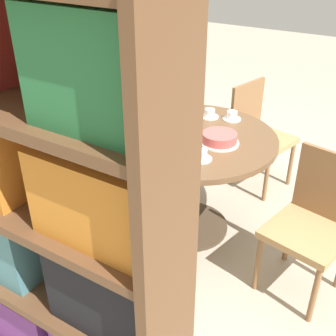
{
  "coord_description": "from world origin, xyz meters",
  "views": [
    {
      "loc": [
        -1.19,
        2.21,
        1.95
      ],
      "look_at": [
        0.0,
        0.29,
        0.65
      ],
      "focal_mm": 45.0,
      "sensor_mm": 36.0,
      "label": 1
    }
  ],
  "objects_px": {
    "chair_b": "(114,133)",
    "chair_c": "(70,215)",
    "water_bottle": "(180,129)",
    "cake_second": "(220,139)",
    "chair_d": "(313,222)",
    "cup_b": "(232,116)",
    "bookshelf": "(54,259)",
    "cake_main": "(158,119)",
    "chair_a": "(258,133)",
    "cup_a": "(201,156)",
    "cup_c": "(210,114)",
    "coffee_pot": "(188,112)"
  },
  "relations": [
    {
      "from": "cake_second",
      "to": "chair_b",
      "type": "bearing_deg",
      "value": -12.88
    },
    {
      "from": "chair_c",
      "to": "cup_a",
      "type": "distance_m",
      "value": 0.85
    },
    {
      "from": "chair_b",
      "to": "water_bottle",
      "type": "distance_m",
      "value": 1.01
    },
    {
      "from": "cake_main",
      "to": "bookshelf",
      "type": "bearing_deg",
      "value": 109.17
    },
    {
      "from": "coffee_pot",
      "to": "cake_main",
      "type": "height_order",
      "value": "coffee_pot"
    },
    {
      "from": "cup_c",
      "to": "chair_d",
      "type": "bearing_deg",
      "value": 153.55
    },
    {
      "from": "bookshelf",
      "to": "cake_main",
      "type": "relative_size",
      "value": 6.59
    },
    {
      "from": "coffee_pot",
      "to": "cup_a",
      "type": "xyz_separation_m",
      "value": [
        -0.28,
        0.33,
        -0.1
      ]
    },
    {
      "from": "coffee_pot",
      "to": "chair_b",
      "type": "bearing_deg",
      "value": -11.49
    },
    {
      "from": "coffee_pot",
      "to": "cake_second",
      "type": "relative_size",
      "value": 1.07
    },
    {
      "from": "coffee_pot",
      "to": "cup_c",
      "type": "relative_size",
      "value": 2.03
    },
    {
      "from": "chair_a",
      "to": "water_bottle",
      "type": "relative_size",
      "value": 3.21
    },
    {
      "from": "water_bottle",
      "to": "cup_a",
      "type": "distance_m",
      "value": 0.24
    },
    {
      "from": "bookshelf",
      "to": "cup_b",
      "type": "relative_size",
      "value": 14.08
    },
    {
      "from": "chair_b",
      "to": "cake_second",
      "type": "distance_m",
      "value": 1.13
    },
    {
      "from": "water_bottle",
      "to": "cup_a",
      "type": "bearing_deg",
      "value": 152.88
    },
    {
      "from": "chair_d",
      "to": "chair_b",
      "type": "bearing_deg",
      "value": -179.91
    },
    {
      "from": "cake_main",
      "to": "cup_a",
      "type": "height_order",
      "value": "cake_main"
    },
    {
      "from": "bookshelf",
      "to": "water_bottle",
      "type": "distance_m",
      "value": 1.31
    },
    {
      "from": "chair_d",
      "to": "coffee_pot",
      "type": "bearing_deg",
      "value": -179.89
    },
    {
      "from": "chair_c",
      "to": "cup_b",
      "type": "xyz_separation_m",
      "value": [
        -0.49,
        -1.18,
        0.31
      ]
    },
    {
      "from": "cup_c",
      "to": "chair_b",
      "type": "bearing_deg",
      "value": 7.32
    },
    {
      "from": "chair_c",
      "to": "chair_d",
      "type": "distance_m",
      "value": 1.42
    },
    {
      "from": "chair_a",
      "to": "coffee_pot",
      "type": "distance_m",
      "value": 0.92
    },
    {
      "from": "chair_b",
      "to": "chair_d",
      "type": "bearing_deg",
      "value": -172.06
    },
    {
      "from": "bookshelf",
      "to": "cup_b",
      "type": "bearing_deg",
      "value": 93.46
    },
    {
      "from": "chair_b",
      "to": "coffee_pot",
      "type": "xyz_separation_m",
      "value": [
        -0.77,
        0.16,
        0.41
      ]
    },
    {
      "from": "chair_b",
      "to": "cup_b",
      "type": "bearing_deg",
      "value": -151.64
    },
    {
      "from": "chair_d",
      "to": "cup_c",
      "type": "xyz_separation_m",
      "value": [
        0.91,
        -0.45,
        0.31
      ]
    },
    {
      "from": "coffee_pot",
      "to": "cup_c",
      "type": "height_order",
      "value": "coffee_pot"
    },
    {
      "from": "bookshelf",
      "to": "water_bottle",
      "type": "bearing_deg",
      "value": 99.81
    },
    {
      "from": "chair_d",
      "to": "bookshelf",
      "type": "xyz_separation_m",
      "value": [
        0.65,
        1.33,
        0.43
      ]
    },
    {
      "from": "chair_a",
      "to": "water_bottle",
      "type": "bearing_deg",
      "value": -174.43
    },
    {
      "from": "cup_b",
      "to": "bookshelf",
      "type": "bearing_deg",
      "value": 93.46
    },
    {
      "from": "chair_a",
      "to": "chair_b",
      "type": "xyz_separation_m",
      "value": [
        1.01,
        0.63,
        0.0
      ]
    },
    {
      "from": "cake_main",
      "to": "cake_second",
      "type": "relative_size",
      "value": 1.12
    },
    {
      "from": "chair_a",
      "to": "cup_a",
      "type": "bearing_deg",
      "value": -163.25
    },
    {
      "from": "cup_a",
      "to": "cup_c",
      "type": "relative_size",
      "value": 1.0
    },
    {
      "from": "cup_b",
      "to": "cup_a",
      "type": "bearing_deg",
      "value": 98.09
    },
    {
      "from": "chair_d",
      "to": "cake_second",
      "type": "height_order",
      "value": "chair_d"
    },
    {
      "from": "chair_a",
      "to": "cake_main",
      "type": "height_order",
      "value": "chair_a"
    },
    {
      "from": "cup_a",
      "to": "cup_b",
      "type": "xyz_separation_m",
      "value": [
        0.09,
        -0.64,
        0.0
      ]
    },
    {
      "from": "chair_d",
      "to": "cup_a",
      "type": "relative_size",
      "value": 6.57
    },
    {
      "from": "cake_second",
      "to": "cup_b",
      "type": "xyz_separation_m",
      "value": [
        0.09,
        -0.39,
        -0.01
      ]
    },
    {
      "from": "cake_main",
      "to": "cup_b",
      "type": "xyz_separation_m",
      "value": [
        -0.41,
        -0.33,
        -0.01
      ]
    },
    {
      "from": "water_bottle",
      "to": "cup_b",
      "type": "bearing_deg",
      "value": -101.93
    },
    {
      "from": "chair_a",
      "to": "water_bottle",
      "type": "distance_m",
      "value": 1.1
    },
    {
      "from": "water_bottle",
      "to": "cake_second",
      "type": "distance_m",
      "value": 0.26
    },
    {
      "from": "water_bottle",
      "to": "chair_a",
      "type": "bearing_deg",
      "value": -98.77
    },
    {
      "from": "chair_b",
      "to": "chair_c",
      "type": "distance_m",
      "value": 1.14
    }
  ]
}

